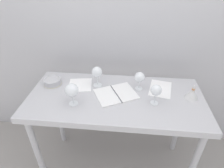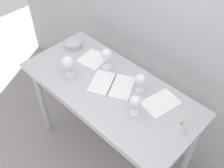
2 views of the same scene
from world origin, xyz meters
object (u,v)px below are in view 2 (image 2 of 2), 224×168
at_px(wine_glass_far_left, 107,55).
at_px(wine_glass_near_right, 136,102).
at_px(tasting_bowl, 73,44).
at_px(wine_glass_near_left, 68,63).
at_px(tasting_sheet_upper, 161,103).
at_px(decanter_funnel, 180,127).
at_px(wine_glass_far_right, 141,80).
at_px(tasting_sheet_lower, 93,59).
at_px(open_notebook, 112,85).

height_order(wine_glass_far_left, wine_glass_near_right, wine_glass_far_left).
bearing_deg(tasting_bowl, wine_glass_near_left, -44.04).
bearing_deg(wine_glass_near_right, tasting_sheet_upper, 70.74).
relative_size(wine_glass_far_left, wine_glass_near_left, 1.01).
relative_size(tasting_sheet_upper, decanter_funnel, 2.07).
distance_m(wine_glass_near_right, tasting_bowl, 0.88).
height_order(wine_glass_far_right, decanter_funnel, wine_glass_far_right).
bearing_deg(tasting_sheet_lower, open_notebook, -26.53).
relative_size(wine_glass_near_left, tasting_sheet_lower, 0.85).
bearing_deg(wine_glass_far_right, tasting_sheet_lower, 179.56).
bearing_deg(open_notebook, wine_glass_near_left, 178.90).
height_order(tasting_sheet_upper, tasting_sheet_lower, same).
relative_size(wine_glass_far_left, decanter_funnel, 1.45).
relative_size(wine_glass_far_left, wine_glass_near_right, 1.09).
bearing_deg(wine_glass_near_left, wine_glass_far_right, 26.90).
distance_m(wine_glass_far_left, wine_glass_near_left, 0.30).
bearing_deg(wine_glass_far_right, tasting_bowl, -179.43).
bearing_deg(open_notebook, tasting_bowl, 143.62).
distance_m(tasting_sheet_upper, tasting_sheet_lower, 0.69).
bearing_deg(wine_glass_near_left, wine_glass_far_left, 62.20).
bearing_deg(tasting_bowl, wine_glass_near_right, -11.66).
height_order(wine_glass_far_right, tasting_sheet_upper, wine_glass_far_right).
height_order(wine_glass_near_right, decanter_funnel, wine_glass_near_right).
xyz_separation_m(wine_glass_far_left, tasting_sheet_lower, (-0.15, -0.01, -0.12)).
distance_m(wine_glass_far_left, tasting_sheet_lower, 0.20).
bearing_deg(wine_glass_near_left, decanter_funnel, 10.11).
bearing_deg(open_notebook, wine_glass_far_left, 118.70).
relative_size(wine_glass_near_right, decanter_funnel, 1.34).
bearing_deg(decanter_funnel, tasting_sheet_lower, 174.15).
xyz_separation_m(wine_glass_near_left, tasting_sheet_lower, (-0.01, 0.25, -0.12)).
bearing_deg(open_notebook, tasting_sheet_lower, 134.99).
height_order(open_notebook, tasting_sheet_lower, open_notebook).
xyz_separation_m(wine_glass_near_left, wine_glass_near_right, (0.61, 0.07, -0.00)).
bearing_deg(decanter_funnel, wine_glass_far_left, 172.17).
height_order(wine_glass_near_right, tasting_sheet_lower, wine_glass_near_right).
height_order(tasting_sheet_upper, tasting_bowl, tasting_bowl).
bearing_deg(tasting_sheet_upper, wine_glass_near_right, -97.87).
xyz_separation_m(open_notebook, decanter_funnel, (0.59, 0.01, 0.04)).
bearing_deg(wine_glass_near_left, open_notebook, 25.83).
bearing_deg(decanter_funnel, wine_glass_near_right, -162.17).
relative_size(wine_glass_near_right, open_notebook, 0.41).
xyz_separation_m(wine_glass_near_left, tasting_sheet_upper, (0.68, 0.26, -0.12)).
bearing_deg(decanter_funnel, open_notebook, -178.93).
distance_m(wine_glass_far_right, tasting_bowl, 0.75).
xyz_separation_m(wine_glass_near_right, tasting_bowl, (-0.86, 0.18, -0.09)).
relative_size(wine_glass_far_right, tasting_sheet_upper, 0.62).
xyz_separation_m(tasting_sheet_lower, tasting_bowl, (-0.24, -0.01, 0.03)).
distance_m(wine_glass_near_left, wine_glass_near_right, 0.61).
relative_size(wine_glass_far_right, tasting_bowl, 1.04).
distance_m(wine_glass_near_left, tasting_bowl, 0.36).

